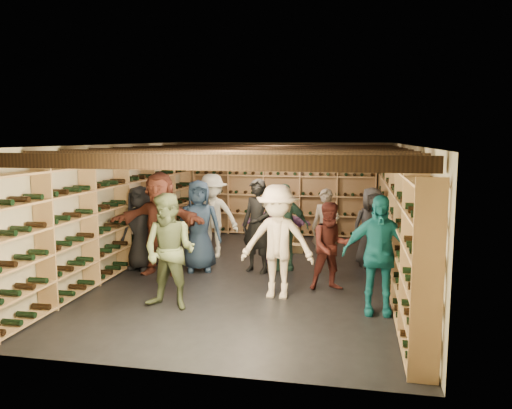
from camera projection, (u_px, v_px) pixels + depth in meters
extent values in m
plane|color=black|center=(253.00, 274.00, 9.32)|extent=(8.00, 8.00, 0.00)
cube|color=#B6AC8D|center=(283.00, 189.00, 13.05)|extent=(5.50, 0.02, 2.40)
cube|color=#B6AC8D|center=(177.00, 265.00, 5.27)|extent=(5.50, 0.02, 2.40)
cube|color=#B6AC8D|center=(114.00, 207.00, 9.68)|extent=(0.02, 8.00, 2.40)
cube|color=#B6AC8D|center=(408.00, 215.00, 8.63)|extent=(0.02, 8.00, 2.40)
cube|color=beige|center=(252.00, 145.00, 9.00)|extent=(5.50, 8.00, 0.01)
cube|color=black|center=(190.00, 162.00, 5.61)|extent=(5.40, 0.12, 0.18)
cube|color=black|center=(212.00, 159.00, 6.46)|extent=(5.40, 0.12, 0.18)
cube|color=black|center=(229.00, 156.00, 7.31)|extent=(5.40, 0.12, 0.18)
cube|color=black|center=(242.00, 154.00, 8.16)|extent=(5.40, 0.12, 0.18)
cube|color=black|center=(252.00, 153.00, 9.01)|extent=(5.40, 0.12, 0.18)
cube|color=black|center=(261.00, 151.00, 9.86)|extent=(5.40, 0.12, 0.18)
cube|color=black|center=(269.00, 150.00, 10.72)|extent=(5.40, 0.12, 0.18)
cube|color=black|center=(275.00, 149.00, 11.57)|extent=(5.40, 0.12, 0.18)
cube|color=black|center=(281.00, 148.00, 12.42)|extent=(5.40, 0.12, 0.18)
cube|color=#AC7F53|center=(123.00, 213.00, 9.67)|extent=(0.32, 7.50, 2.15)
cube|color=#AC7F53|center=(397.00, 222.00, 8.68)|extent=(0.32, 7.50, 2.15)
cube|color=#AC7F53|center=(282.00, 194.00, 12.90)|extent=(4.70, 0.30, 2.15)
cube|color=tan|center=(285.00, 244.00, 11.56)|extent=(0.54, 0.40, 0.17)
cube|color=tan|center=(285.00, 236.00, 11.54)|extent=(0.54, 0.40, 0.17)
cube|color=tan|center=(285.00, 229.00, 11.52)|extent=(0.54, 0.40, 0.17)
cube|color=tan|center=(286.00, 244.00, 11.51)|extent=(0.59, 0.50, 0.17)
cube|color=tan|center=(286.00, 237.00, 11.49)|extent=(0.59, 0.50, 0.17)
cube|color=tan|center=(286.00, 230.00, 11.47)|extent=(0.59, 0.50, 0.17)
cube|color=tan|center=(292.00, 248.00, 11.13)|extent=(0.50, 0.34, 0.17)
imported|color=black|center=(141.00, 228.00, 9.56)|extent=(0.89, 0.68, 1.62)
imported|color=black|center=(258.00, 226.00, 9.36)|extent=(0.76, 0.64, 1.77)
imported|color=#4A5435|center=(170.00, 251.00, 7.35)|extent=(0.93, 0.78, 1.73)
imported|color=beige|center=(278.00, 242.00, 7.86)|extent=(1.18, 0.69, 1.81)
imported|color=#146771|center=(378.00, 255.00, 7.14)|extent=(1.03, 0.47, 1.73)
imported|color=brown|center=(160.00, 223.00, 9.21)|extent=(1.81, 0.68, 1.91)
imported|color=#1C2B42|center=(199.00, 226.00, 9.46)|extent=(0.98, 0.79, 1.74)
imported|color=gray|center=(326.00, 229.00, 9.64)|extent=(0.65, 0.51, 1.56)
imported|color=#4E1D19|center=(331.00, 246.00, 8.27)|extent=(0.85, 0.75, 1.48)
imported|color=beige|center=(212.00, 216.00, 10.54)|extent=(1.15, 0.67, 1.77)
imported|color=#244538|center=(283.00, 227.00, 9.59)|extent=(1.02, 0.53, 1.66)
imported|color=#915A96|center=(276.00, 226.00, 10.14)|extent=(1.46, 0.74, 1.50)
imported|color=#333339|center=(372.00, 227.00, 9.76)|extent=(0.88, 0.69, 1.57)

